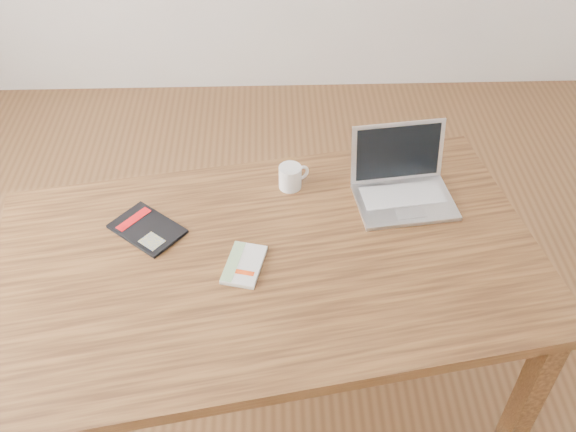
{
  "coord_description": "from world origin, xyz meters",
  "views": [
    {
      "loc": [
        0.12,
        -1.38,
        2.07
      ],
      "look_at": [
        0.16,
        -0.08,
        0.85
      ],
      "focal_mm": 40.0,
      "sensor_mm": 36.0,
      "label": 1
    }
  ],
  "objects_px": {
    "white_guidebook": "(244,265)",
    "black_guidebook": "(147,229)",
    "laptop": "(402,183)",
    "coffee_mug": "(291,176)",
    "desk": "(272,278)"
  },
  "relations": [
    {
      "from": "white_guidebook",
      "to": "black_guidebook",
      "type": "xyz_separation_m",
      "value": [
        -0.29,
        0.15,
        -0.0
      ]
    },
    {
      "from": "black_guidebook",
      "to": "laptop",
      "type": "xyz_separation_m",
      "value": [
        0.77,
        0.14,
        0.04
      ]
    },
    {
      "from": "laptop",
      "to": "coffee_mug",
      "type": "height_order",
      "value": "laptop"
    },
    {
      "from": "white_guidebook",
      "to": "laptop",
      "type": "distance_m",
      "value": 0.57
    },
    {
      "from": "black_guidebook",
      "to": "laptop",
      "type": "bearing_deg",
      "value": -39.83
    },
    {
      "from": "desk",
      "to": "coffee_mug",
      "type": "xyz_separation_m",
      "value": [
        0.07,
        0.31,
        0.13
      ]
    },
    {
      "from": "desk",
      "to": "laptop",
      "type": "height_order",
      "value": "laptop"
    },
    {
      "from": "desk",
      "to": "black_guidebook",
      "type": "bearing_deg",
      "value": 152.08
    },
    {
      "from": "desk",
      "to": "white_guidebook",
      "type": "bearing_deg",
      "value": -165.58
    },
    {
      "from": "desk",
      "to": "white_guidebook",
      "type": "distance_m",
      "value": 0.13
    },
    {
      "from": "desk",
      "to": "black_guidebook",
      "type": "relative_size",
      "value": 6.75
    },
    {
      "from": "coffee_mug",
      "to": "white_guidebook",
      "type": "bearing_deg",
      "value": -141.29
    },
    {
      "from": "laptop",
      "to": "coffee_mug",
      "type": "bearing_deg",
      "value": 164.54
    },
    {
      "from": "desk",
      "to": "white_guidebook",
      "type": "xyz_separation_m",
      "value": [
        -0.08,
        -0.03,
        0.1
      ]
    },
    {
      "from": "black_guidebook",
      "to": "coffee_mug",
      "type": "bearing_deg",
      "value": -26.44
    }
  ]
}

